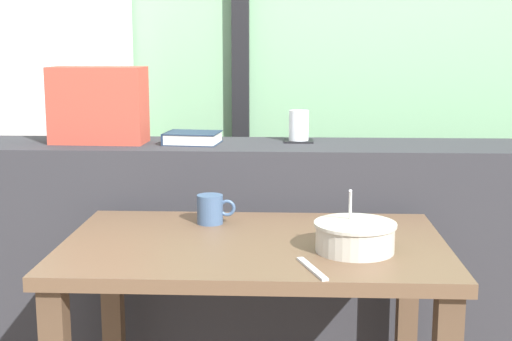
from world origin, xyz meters
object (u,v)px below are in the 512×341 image
at_px(throw_pillow, 98,105).
at_px(breakfast_table, 254,283).
at_px(closed_book, 192,138).
at_px(coaster_square, 299,141).
at_px(juice_glass, 299,126).
at_px(soup_bowl, 355,237).
at_px(fork_utensil, 312,269).
at_px(ceramic_mug, 211,209).

bearing_deg(throw_pillow, breakfast_table, -45.44).
bearing_deg(closed_book, coaster_square, 10.00).
bearing_deg(juice_glass, throw_pillow, -174.75).
relative_size(closed_book, throw_pillow, 0.62).
bearing_deg(soup_bowl, coaster_square, 100.73).
distance_m(closed_book, throw_pillow, 0.34).
height_order(juice_glass, soup_bowl, juice_glass).
xyz_separation_m(breakfast_table, fork_utensil, (0.15, -0.24, 0.12)).
xyz_separation_m(throw_pillow, fork_utensil, (0.71, -0.81, -0.31)).
bearing_deg(breakfast_table, throw_pillow, 134.56).
bearing_deg(juice_glass, closed_book, -170.00).
xyz_separation_m(juice_glass, closed_book, (-0.36, -0.06, -0.03)).
relative_size(breakfast_table, coaster_square, 10.20).
xyz_separation_m(soup_bowl, ceramic_mug, (-0.40, 0.26, 0.00)).
bearing_deg(ceramic_mug, breakfast_table, -53.20).
bearing_deg(breakfast_table, closed_book, 112.92).
bearing_deg(coaster_square, soup_bowl, -79.27).
bearing_deg(fork_utensil, soup_bowl, 35.13).
relative_size(breakfast_table, throw_pillow, 3.19).
xyz_separation_m(throw_pillow, soup_bowl, (0.82, -0.65, -0.27)).
bearing_deg(throw_pillow, juice_glass, 5.25).
xyz_separation_m(juice_glass, fork_utensil, (0.02, -0.87, -0.23)).
height_order(throw_pillow, soup_bowl, throw_pillow).
height_order(fork_utensil, ceramic_mug, ceramic_mug).
xyz_separation_m(fork_utensil, ceramic_mug, (-0.28, 0.42, 0.04)).
bearing_deg(coaster_square, ceramic_mug, -120.06).
distance_m(breakfast_table, throw_pillow, 0.91).
xyz_separation_m(coaster_square, ceramic_mug, (-0.26, -0.45, -0.14)).
height_order(breakfast_table, ceramic_mug, ceramic_mug).
bearing_deg(throw_pillow, soup_bowl, -38.48).
xyz_separation_m(throw_pillow, ceramic_mug, (0.42, -0.39, -0.27)).
relative_size(soup_bowl, fork_utensil, 1.23).
relative_size(breakfast_table, juice_glass, 9.73).
height_order(breakfast_table, coaster_square, coaster_square).
relative_size(juice_glass, closed_book, 0.53).
relative_size(throw_pillow, soup_bowl, 1.53).
bearing_deg(closed_book, fork_utensil, -64.35).
bearing_deg(fork_utensil, breakfast_table, 102.79).
bearing_deg(breakfast_table, juice_glass, 78.85).
xyz_separation_m(coaster_square, fork_utensil, (0.02, -0.87, -0.18)).
bearing_deg(throw_pillow, ceramic_mug, -42.38).
xyz_separation_m(juice_glass, soup_bowl, (0.14, -0.71, -0.20)).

